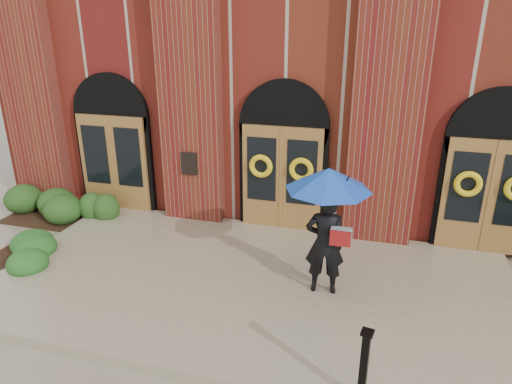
% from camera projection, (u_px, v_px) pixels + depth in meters
% --- Properties ---
extents(ground, '(90.00, 90.00, 0.00)m').
position_uv_depth(ground, '(249.00, 291.00, 8.84)').
color(ground, gray).
rests_on(ground, ground).
extents(landing, '(10.00, 5.30, 0.15)m').
position_uv_depth(landing, '(251.00, 283.00, 8.95)').
color(landing, tan).
rests_on(landing, ground).
extents(church_building, '(16.20, 12.53, 7.00)m').
position_uv_depth(church_building, '(323.00, 63.00, 15.48)').
color(church_building, '#602414').
rests_on(church_building, ground).
extents(man_with_umbrella, '(1.69, 1.69, 2.41)m').
position_uv_depth(man_with_umbrella, '(327.00, 207.00, 7.99)').
color(man_with_umbrella, black).
rests_on(man_with_umbrella, landing).
extents(metal_post, '(0.18, 0.18, 1.14)m').
position_uv_depth(metal_post, '(364.00, 366.00, 5.88)').
color(metal_post, black).
rests_on(metal_post, landing).
extents(hedge_wall_left, '(2.80, 1.12, 0.72)m').
position_uv_depth(hedge_wall_left, '(62.00, 207.00, 11.80)').
color(hedge_wall_left, '#214316').
rests_on(hedge_wall_left, ground).
extents(hedge_front_left, '(1.43, 1.22, 0.50)m').
position_uv_depth(hedge_front_left, '(16.00, 253.00, 9.74)').
color(hedge_front_left, '#20531C').
rests_on(hedge_front_left, ground).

